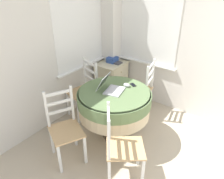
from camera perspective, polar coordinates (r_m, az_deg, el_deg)
The scene contains 12 objects.
corner_room_shell at distance 3.11m, azimuth 8.99°, elevation 9.87°, with size 4.17×5.19×2.55m.
round_dining_table at distance 3.13m, azimuth 0.58°, elevation -3.19°, with size 1.05×1.05×0.78m.
laptop at distance 3.05m, azimuth -0.41°, elevation 0.54°, with size 0.37×0.40×0.22m.
computer_mouse at distance 3.16m, azimuth 3.85°, elevation 1.18°, with size 0.07×0.10×0.05m.
cell_phone at distance 3.22m, azimuth 5.52°, elevation 1.23°, with size 0.10×0.12×0.01m.
dining_chair_near_back_window at distance 3.74m, azimuth -7.26°, elevation -0.29°, with size 0.51×0.48×0.99m.
dining_chair_near_right_window at distance 3.78m, azimuth 7.51°, elevation 0.05°, with size 0.46×0.50×0.99m.
dining_chair_camera_near at distance 2.61m, azimuth 2.40°, elevation -14.91°, with size 0.57×0.58×0.99m.
dining_chair_left_flank at distance 2.93m, azimuth -12.18°, elevation -9.93°, with size 0.54×0.56×0.99m.
corner_cabinet at distance 4.32m, azimuth -0.15°, elevation 2.61°, with size 0.56×0.48×0.72m.
storage_box at distance 4.19m, azimuth 0.10°, elevation 7.83°, with size 0.19×0.16×0.10m.
book_on_cabinet at distance 4.15m, azimuth 1.06°, elevation 7.08°, with size 0.15×0.20×0.02m.
Camera 1 is at (-1.51, 0.76, 2.28)m, focal length 35.00 mm.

